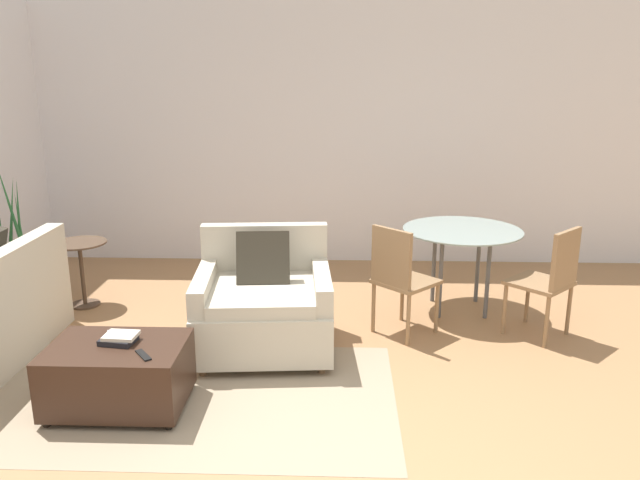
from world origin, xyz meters
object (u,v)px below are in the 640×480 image
(tv_remote_primary, at_px, (143,355))
(dining_chair_near_left, at_px, (399,274))
(armchair, at_px, (264,305))
(dining_chair_near_right, at_px, (551,276))
(potted_plant, at_px, (21,278))
(side_table, at_px, (81,261))
(book_stack, at_px, (119,338))
(dining_table, at_px, (462,239))
(tv_remote_secondary, at_px, (112,334))
(ottoman, at_px, (119,373))

(tv_remote_primary, height_order, dining_chair_near_left, dining_chair_near_left)
(armchair, bearing_deg, dining_chair_near_right, 6.98)
(potted_plant, height_order, side_table, potted_plant)
(book_stack, height_order, dining_table, dining_table)
(dining_chair_near_right, bearing_deg, tv_remote_secondary, -161.77)
(book_stack, relative_size, dining_chair_near_left, 0.26)
(tv_remote_secondary, bearing_deg, armchair, 40.30)
(book_stack, relative_size, potted_plant, 0.17)
(dining_chair_near_right, bearing_deg, book_stack, -159.41)
(tv_remote_primary, bearing_deg, book_stack, 138.72)
(potted_plant, distance_m, dining_chair_near_right, 4.57)
(tv_remote_primary, relative_size, potted_plant, 0.11)
(armchair, xyz_separation_m, dining_table, (1.62, 0.86, 0.29))
(potted_plant, bearing_deg, ottoman, -49.32)
(ottoman, bearing_deg, dining_table, 35.90)
(ottoman, bearing_deg, tv_remote_primary, -32.89)
(armchair, bearing_deg, dining_table, 27.85)
(tv_remote_primary, bearing_deg, armchair, 60.39)
(ottoman, bearing_deg, potted_plant, 130.68)
(armchair, xyz_separation_m, side_table, (-1.74, 0.83, 0.07))
(ottoman, distance_m, side_table, 1.97)
(side_table, distance_m, dining_chair_near_left, 2.83)
(armchair, distance_m, dining_table, 1.86)
(ottoman, xyz_separation_m, tv_remote_primary, (0.21, -0.14, 0.20))
(dining_table, bearing_deg, tv_remote_secondary, -147.34)
(armchair, distance_m, tv_remote_primary, 1.20)
(armchair, relative_size, side_table, 1.79)
(dining_chair_near_left, distance_m, dining_chair_near_right, 1.17)
(side_table, bearing_deg, armchair, -25.52)
(book_stack, distance_m, dining_chair_near_left, 2.15)
(dining_table, height_order, dining_chair_near_right, dining_chair_near_right)
(book_stack, distance_m, potted_plant, 2.31)
(dining_chair_near_left, relative_size, dining_chair_near_right, 1.00)
(potted_plant, distance_m, dining_chair_near_left, 3.42)
(dining_table, bearing_deg, dining_chair_near_right, -45.00)
(side_table, distance_m, dining_chair_near_right, 3.99)
(book_stack, bearing_deg, ottoman, -103.04)
(tv_remote_primary, relative_size, side_table, 0.26)
(ottoman, relative_size, dining_chair_near_left, 0.93)
(armchair, distance_m, book_stack, 1.17)
(tv_remote_primary, distance_m, dining_chair_near_left, 2.09)
(ottoman, xyz_separation_m, dining_table, (2.43, 1.76, 0.41))
(potted_plant, bearing_deg, armchair, -20.37)
(tv_remote_primary, relative_size, dining_chair_near_right, 0.17)
(tv_remote_secondary, bearing_deg, dining_chair_near_right, 18.23)
(armchair, relative_size, potted_plant, 0.76)
(side_table, xyz_separation_m, dining_chair_near_left, (2.77, -0.56, 0.10))
(tv_remote_primary, xyz_separation_m, side_table, (-1.15, 1.87, -0.00))
(book_stack, bearing_deg, dining_chair_near_left, 31.66)
(armchair, height_order, side_table, armchair)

